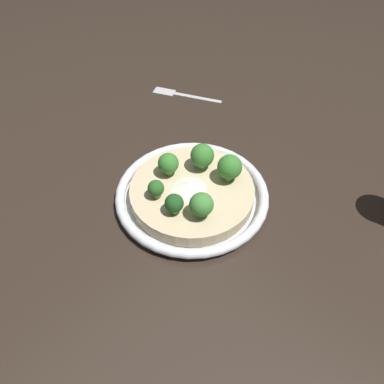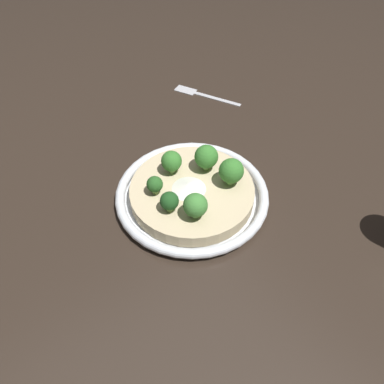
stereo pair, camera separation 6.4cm
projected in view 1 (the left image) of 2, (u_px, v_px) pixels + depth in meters
ground_plane at (192, 199)px, 0.65m from camera, size 6.00×6.00×0.00m
risotto_bowl at (192, 193)px, 0.64m from camera, size 0.26×0.26×0.03m
cheese_sprinkle at (191, 188)px, 0.62m from camera, size 0.06×0.06×0.01m
broccoli_front_right at (230, 167)px, 0.62m from camera, size 0.04×0.04×0.05m
broccoli_front at (201, 205)px, 0.57m from camera, size 0.04×0.04×0.05m
broccoli_front_left at (174, 204)px, 0.58m from camera, size 0.03×0.03×0.04m
broccoli_left at (156, 189)px, 0.60m from camera, size 0.03×0.03×0.03m
broccoli_back at (168, 164)px, 0.63m from camera, size 0.04×0.04×0.04m
broccoli_back_right at (202, 156)px, 0.64m from camera, size 0.04×0.04×0.05m
fork_utensil at (180, 94)px, 0.87m from camera, size 0.10×0.15×0.00m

